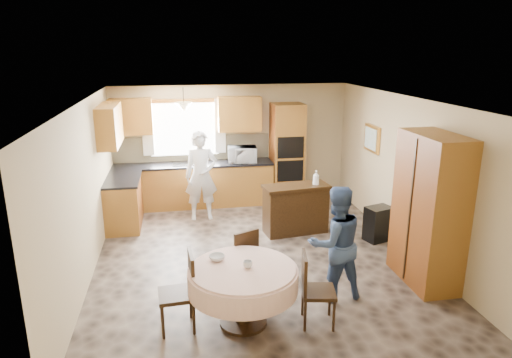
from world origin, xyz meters
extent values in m
cube|color=brown|center=(0.00, 0.00, 0.00)|extent=(5.00, 6.00, 0.01)
cube|color=white|center=(0.00, 0.00, 2.50)|extent=(5.00, 6.00, 0.01)
cube|color=tan|center=(0.00, 3.00, 1.25)|extent=(5.00, 0.02, 2.50)
cube|color=tan|center=(0.00, -3.00, 1.25)|extent=(5.00, 0.02, 2.50)
cube|color=tan|center=(-2.50, 0.00, 1.25)|extent=(0.02, 6.00, 2.50)
cube|color=tan|center=(2.50, 0.00, 1.25)|extent=(0.02, 6.00, 2.50)
cube|color=white|center=(-1.00, 2.98, 1.60)|extent=(1.40, 0.03, 1.10)
cube|color=white|center=(-1.75, 2.93, 1.65)|extent=(0.22, 0.02, 1.15)
cube|color=white|center=(-0.25, 2.93, 1.65)|extent=(0.22, 0.02, 1.15)
cube|color=#A97B2D|center=(-0.85, 2.70, 0.44)|extent=(3.30, 0.60, 0.88)
cube|color=black|center=(-0.85, 2.70, 0.90)|extent=(3.30, 0.64, 0.04)
cube|color=#A97B2D|center=(-2.20, 1.80, 0.44)|extent=(0.60, 1.20, 0.88)
cube|color=black|center=(-2.20, 1.80, 0.90)|extent=(0.64, 1.20, 0.04)
cube|color=tan|center=(-0.85, 2.99, 1.18)|extent=(3.30, 0.02, 0.55)
cube|color=#C98232|center=(-2.05, 2.83, 1.91)|extent=(0.85, 0.33, 0.72)
cube|color=#C98232|center=(0.15, 2.83, 1.91)|extent=(0.90, 0.33, 0.72)
cube|color=#C98232|center=(-2.33, 1.80, 1.91)|extent=(0.33, 1.20, 0.72)
cube|color=#A97B2D|center=(1.15, 2.69, 1.06)|extent=(0.66, 0.62, 2.12)
cube|color=black|center=(1.15, 2.38, 1.25)|extent=(0.56, 0.01, 0.45)
cube|color=black|center=(1.15, 2.38, 0.75)|extent=(0.56, 0.01, 0.45)
cone|color=beige|center=(-1.00, 2.50, 2.12)|extent=(0.36, 0.36, 0.18)
cube|color=#34200E|center=(0.88, 0.90, 0.42)|extent=(1.22, 0.62, 0.84)
cube|color=black|center=(2.20, 0.29, 0.30)|extent=(0.51, 0.43, 0.61)
cube|color=#A97B2D|center=(2.22, -1.16, 1.07)|extent=(0.56, 1.12, 2.14)
cylinder|color=#34200E|center=(-0.49, -1.77, 0.34)|extent=(0.19, 0.19, 0.68)
cylinder|color=#34200E|center=(-0.49, -1.77, 0.02)|extent=(0.58, 0.58, 0.04)
cylinder|color=#F4DFC8|center=(-0.49, -1.77, 0.72)|extent=(1.25, 1.25, 0.05)
cylinder|color=#F4DFC8|center=(-0.49, -1.77, 0.59)|extent=(1.31, 1.31, 0.27)
cube|color=#34200E|center=(-1.27, -1.73, 0.44)|extent=(0.44, 0.44, 0.05)
cube|color=#34200E|center=(-1.09, -1.71, 0.71)|extent=(0.07, 0.40, 0.49)
cylinder|color=#34200E|center=(-1.45, -1.90, 0.21)|extent=(0.04, 0.04, 0.42)
cylinder|color=#34200E|center=(-1.10, -1.90, 0.21)|extent=(0.04, 0.04, 0.42)
cylinder|color=#34200E|center=(-1.45, -1.55, 0.21)|extent=(0.04, 0.04, 0.42)
cylinder|color=#34200E|center=(-1.10, -1.55, 0.21)|extent=(0.04, 0.04, 0.42)
cube|color=#34200E|center=(-0.40, -0.91, 0.42)|extent=(0.52, 0.52, 0.05)
cube|color=#34200E|center=(-0.33, -1.07, 0.67)|extent=(0.36, 0.19, 0.47)
cylinder|color=#34200E|center=(-0.57, -1.08, 0.20)|extent=(0.03, 0.03, 0.40)
cylinder|color=#34200E|center=(-0.23, -1.08, 0.20)|extent=(0.03, 0.03, 0.40)
cylinder|color=#34200E|center=(-0.57, -0.74, 0.20)|extent=(0.03, 0.03, 0.40)
cylinder|color=#34200E|center=(-0.23, -0.74, 0.20)|extent=(0.03, 0.03, 0.40)
cube|color=#34200E|center=(0.41, -1.93, 0.42)|extent=(0.46, 0.46, 0.05)
cube|color=#34200E|center=(0.23, -1.89, 0.68)|extent=(0.11, 0.38, 0.47)
cylinder|color=#34200E|center=(0.24, -2.09, 0.20)|extent=(0.03, 0.03, 0.40)
cylinder|color=#34200E|center=(0.57, -2.09, 0.20)|extent=(0.03, 0.03, 0.40)
cylinder|color=#34200E|center=(0.24, -1.76, 0.20)|extent=(0.03, 0.03, 0.40)
cylinder|color=#34200E|center=(0.57, -1.76, 0.20)|extent=(0.03, 0.03, 0.40)
cube|color=gold|center=(2.47, 1.38, 1.59)|extent=(0.05, 0.61, 0.50)
cube|color=silver|center=(2.44, 1.38, 1.59)|extent=(0.01, 0.50, 0.40)
imported|color=silver|center=(0.17, 2.65, 1.08)|extent=(0.62, 0.45, 0.33)
imported|color=silver|center=(-0.74, 1.91, 0.87)|extent=(0.64, 0.43, 1.73)
imported|color=#354B75|center=(0.80, -1.37, 0.78)|extent=(0.82, 0.67, 1.56)
imported|color=#B2B2B2|center=(0.69, 0.90, 0.86)|extent=(0.21, 0.21, 0.05)
imported|color=silver|center=(1.24, 0.90, 0.99)|extent=(0.14, 0.14, 0.31)
imported|color=#B2B2B2|center=(-0.43, -1.78, 0.79)|extent=(0.14, 0.14, 0.09)
imported|color=#B2B2B2|center=(-0.77, -1.51, 0.78)|extent=(0.24, 0.24, 0.06)
camera|label=1|loc=(-1.20, -6.59, 3.24)|focal=32.00mm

